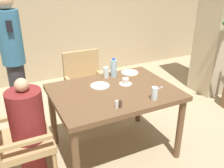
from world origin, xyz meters
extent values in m
plane|color=tan|center=(0.00, 0.00, 0.00)|extent=(16.00, 16.00, 0.00)
cube|color=tan|center=(0.00, 2.43, 1.40)|extent=(8.00, 0.06, 2.80)
cube|color=#BCAD8E|center=(2.21, 0.73, 1.35)|extent=(0.50, 0.50, 2.70)
cube|color=brown|center=(0.00, 0.00, 0.75)|extent=(1.28, 0.96, 0.05)
cylinder|color=brown|center=(-0.58, -0.42, 0.36)|extent=(0.07, 0.07, 0.72)
cylinder|color=brown|center=(0.58, -0.42, 0.36)|extent=(0.07, 0.07, 0.72)
cylinder|color=brown|center=(-0.58, 0.42, 0.36)|extent=(0.07, 0.07, 0.72)
cylinder|color=brown|center=(0.58, 0.42, 0.36)|extent=(0.07, 0.07, 0.72)
cube|color=tan|center=(-0.96, 0.00, 0.42)|extent=(0.51, 0.51, 0.07)
cube|color=tan|center=(-0.96, 0.24, 0.58)|extent=(0.46, 0.04, 0.04)
cube|color=tan|center=(-0.96, -0.24, 0.58)|extent=(0.46, 0.04, 0.04)
cylinder|color=tan|center=(-0.73, 0.23, 0.19)|extent=(0.04, 0.04, 0.39)
cylinder|color=tan|center=(-1.18, 0.23, 0.19)|extent=(0.04, 0.04, 0.39)
cylinder|color=maroon|center=(-0.90, 0.00, 0.23)|extent=(0.24, 0.24, 0.46)
cylinder|color=maroon|center=(-0.90, 0.00, 0.70)|extent=(0.32, 0.32, 0.49)
sphere|color=tan|center=(-0.90, 0.00, 1.01)|extent=(0.12, 0.12, 0.12)
cube|color=tan|center=(0.00, 0.79, 0.42)|extent=(0.51, 0.51, 0.07)
cube|color=tan|center=(0.00, 1.03, 0.69)|extent=(0.51, 0.05, 0.46)
cube|color=tan|center=(0.24, 0.79, 0.58)|extent=(0.04, 0.46, 0.04)
cube|color=tan|center=(-0.24, 0.79, 0.58)|extent=(0.04, 0.46, 0.04)
cylinder|color=tan|center=(0.23, 0.57, 0.19)|extent=(0.04, 0.04, 0.39)
cylinder|color=tan|center=(-0.23, 0.57, 0.19)|extent=(0.04, 0.04, 0.39)
cylinder|color=tan|center=(0.23, 1.02, 0.19)|extent=(0.04, 0.04, 0.39)
cylinder|color=tan|center=(-0.23, 1.02, 0.19)|extent=(0.04, 0.04, 0.39)
cylinder|color=#2D2D33|center=(-0.85, 1.23, 0.40)|extent=(0.22, 0.22, 0.80)
cylinder|color=teal|center=(-0.85, 1.23, 1.14)|extent=(0.29, 0.29, 0.68)
sphere|color=tan|center=(-0.85, 1.23, 1.60)|extent=(0.22, 0.22, 0.22)
cube|color=black|center=(-0.85, 1.06, 1.32)|extent=(0.07, 0.01, 0.14)
cylinder|color=white|center=(0.38, 0.34, 0.78)|extent=(0.21, 0.21, 0.01)
cylinder|color=white|center=(-0.09, 0.15, 0.78)|extent=(0.21, 0.21, 0.01)
cylinder|color=white|center=(0.18, 0.08, 0.78)|extent=(0.14, 0.14, 0.01)
cylinder|color=white|center=(0.18, 0.08, 0.81)|extent=(0.07, 0.07, 0.06)
cylinder|color=#A3C6DB|center=(0.16, 0.33, 0.87)|extent=(0.07, 0.07, 0.21)
cylinder|color=#3359B2|center=(0.16, 0.33, 0.99)|extent=(0.04, 0.04, 0.02)
cylinder|color=silver|center=(0.26, -0.36, 0.84)|extent=(0.06, 0.06, 0.13)
cylinder|color=silver|center=(0.07, 0.34, 0.84)|extent=(0.06, 0.06, 0.13)
cylinder|color=white|center=(-0.15, -0.35, 0.81)|extent=(0.03, 0.03, 0.08)
cylinder|color=#4C3D2D|center=(-0.11, -0.35, 0.81)|extent=(0.03, 0.03, 0.07)
cube|color=silver|center=(0.41, -0.20, 0.77)|extent=(0.15, 0.07, 0.00)
cube|color=silver|center=(0.48, -0.17, 0.77)|extent=(0.04, 0.04, 0.00)
camera|label=1|loc=(-1.05, -2.10, 1.90)|focal=40.00mm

